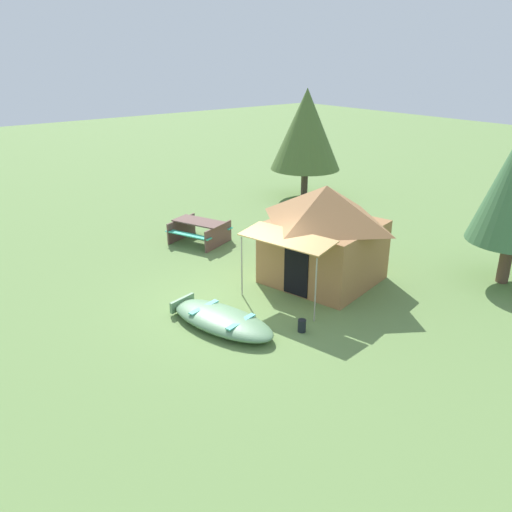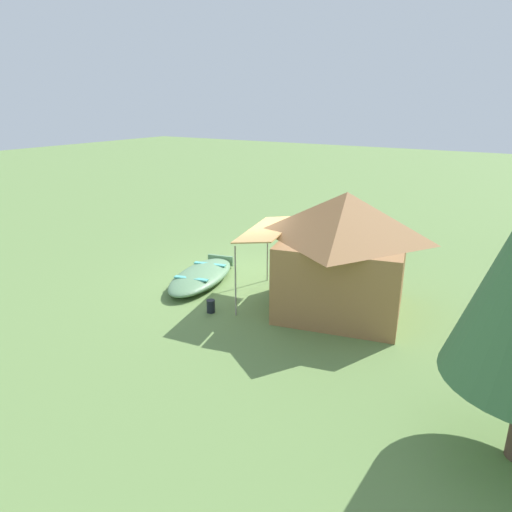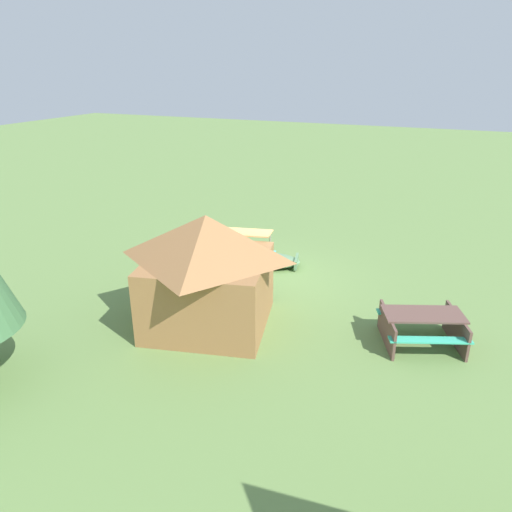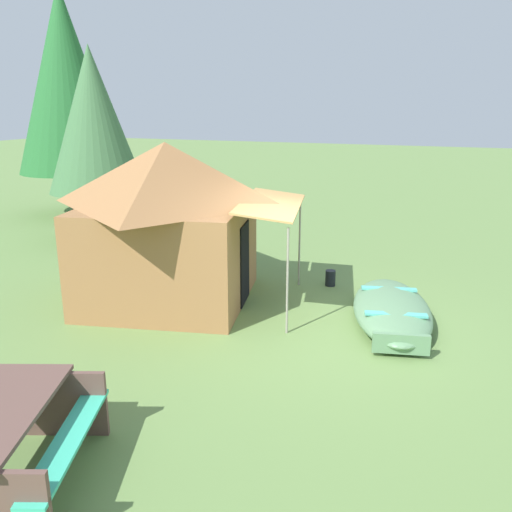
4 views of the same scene
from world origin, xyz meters
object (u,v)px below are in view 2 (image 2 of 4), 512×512
Objects in this scene: cooler_box at (300,290)px; beached_rowboat at (201,276)px; canvas_cabin_tent at (344,250)px; fuel_can at (211,306)px; picnic_table at (368,235)px.

beached_rowboat is at bearing -79.46° from cooler_box.
beached_rowboat is 0.74× the size of canvas_cabin_tent.
cooler_box reaches higher than fuel_can.
picnic_table is 7.17× the size of fuel_can.
canvas_cabin_tent is at bearing 12.30° from picnic_table.
cooler_box is (-0.07, -1.12, -1.25)m from canvas_cabin_tent.
cooler_box is (4.81, -0.05, -0.29)m from picnic_table.
beached_rowboat is at bearing -135.10° from fuel_can.
picnic_table reaches higher than fuel_can.
picnic_table is (-4.88, -1.06, -0.96)m from canvas_cabin_tent.
fuel_can is at bearing 44.90° from beached_rowboat.
picnic_table is at bearing -167.70° from canvas_cabin_tent.
canvas_cabin_tent is 1.94× the size of picnic_table.
cooler_box is at bearing 143.94° from fuel_can.
cooler_box is 2.31m from fuel_can.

